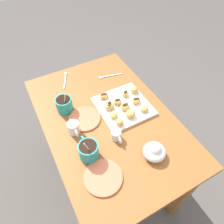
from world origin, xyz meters
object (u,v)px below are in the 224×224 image
at_px(pastry_plate_square, 123,106).
at_px(coffee_mug_teal_right, 64,104).
at_px(beignet_1, 125,107).
at_px(beignet_3, 130,114).
at_px(chocolate_sauce_pitcher, 116,135).
at_px(beignet_8, 120,122).
at_px(beignet_2, 125,94).
at_px(saucer_coral_right, 103,177).
at_px(beignet_10, 134,89).
at_px(coffee_mug_teal_left, 88,150).
at_px(cream_pitcher_white, 73,127).
at_px(beignet_6, 144,109).
at_px(saucer_coral_left, 85,119).
at_px(beignet_9, 136,101).
at_px(beignet_0, 104,96).
at_px(dining_table, 108,133).
at_px(beignet_4, 109,106).
at_px(beignet_5, 114,115).
at_px(ice_cream_bowl, 154,151).
at_px(beignet_7, 117,102).

xyz_separation_m(pastry_plate_square, coffee_mug_teal_right, (0.14, 0.30, 0.04)).
distance_m(beignet_1, beignet_3, 0.06).
relative_size(coffee_mug_teal_right, chocolate_sauce_pitcher, 1.46).
bearing_deg(beignet_8, beignet_2, -38.91).
distance_m(saucer_coral_right, beignet_10, 0.57).
bearing_deg(coffee_mug_teal_left, chocolate_sauce_pitcher, -80.56).
distance_m(cream_pitcher_white, beignet_6, 0.40).
bearing_deg(saucer_coral_left, beignet_3, -116.24).
bearing_deg(coffee_mug_teal_right, beignet_9, -112.75).
distance_m(beignet_1, beignet_2, 0.10).
height_order(beignet_0, beignet_10, beignet_10).
relative_size(beignet_6, beignet_8, 1.14).
bearing_deg(coffee_mug_teal_right, chocolate_sauce_pitcher, -152.10).
relative_size(dining_table, beignet_2, 25.14).
distance_m(chocolate_sauce_pitcher, beignet_4, 0.20).
relative_size(beignet_1, beignet_10, 1.03).
relative_size(saucer_coral_left, beignet_9, 3.42).
distance_m(beignet_3, beignet_5, 0.09).
bearing_deg(beignet_2, beignet_3, 159.38).
height_order(saucer_coral_right, beignet_2, beignet_2).
height_order(pastry_plate_square, beignet_2, beignet_2).
distance_m(pastry_plate_square, beignet_6, 0.12).
xyz_separation_m(pastry_plate_square, beignet_9, (-0.02, -0.08, 0.02)).
height_order(coffee_mug_teal_right, beignet_4, coffee_mug_teal_right).
distance_m(ice_cream_bowl, beignet_8, 0.24).
distance_m(beignet_4, beignet_6, 0.20).
relative_size(chocolate_sauce_pitcher, beignet_1, 1.80).
bearing_deg(beignet_0, beignet_1, -153.87).
xyz_separation_m(cream_pitcher_white, saucer_coral_right, (-0.30, -0.02, -0.03)).
bearing_deg(saucer_coral_left, coffee_mug_teal_right, 30.90).
bearing_deg(coffee_mug_teal_right, dining_table, -132.65).
bearing_deg(chocolate_sauce_pitcher, beignet_10, -47.65).
bearing_deg(beignet_1, saucer_coral_right, 135.95).
distance_m(pastry_plate_square, beignet_2, 0.08).
bearing_deg(cream_pitcher_white, beignet_10, -78.13).
distance_m(beignet_4, beignet_8, 0.13).
bearing_deg(beignet_3, coffee_mug_teal_left, 109.80).
xyz_separation_m(beignet_2, beignet_8, (-0.17, 0.14, 0.00)).
relative_size(ice_cream_bowl, beignet_3, 2.01).
relative_size(beignet_9, beignet_10, 1.04).
xyz_separation_m(beignet_8, beignet_10, (0.17, -0.20, 0.00)).
xyz_separation_m(beignet_3, beignet_4, (0.11, 0.07, -0.00)).
relative_size(chocolate_sauce_pitcher, beignet_6, 1.90).
distance_m(saucer_coral_right, beignet_8, 0.30).
relative_size(coffee_mug_teal_right, beignet_7, 2.79).
height_order(beignet_8, beignet_10, beignet_10).
relative_size(beignet_3, beignet_7, 1.14).
bearing_deg(beignet_8, beignet_9, -60.81).
bearing_deg(beignet_1, beignet_2, -32.35).
bearing_deg(beignet_10, saucer_coral_right, 133.62).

